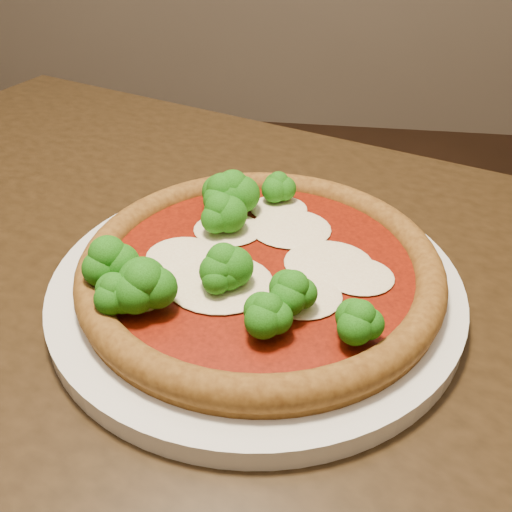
# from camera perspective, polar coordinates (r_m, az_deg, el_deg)

# --- Properties ---
(dining_table) EXTENTS (1.27, 1.08, 0.75)m
(dining_table) POSITION_cam_1_polar(r_m,az_deg,el_deg) (0.57, -7.49, -12.42)
(dining_table) COLOR black
(dining_table) RESTS_ON floor
(plate) EXTENTS (0.35, 0.35, 0.02)m
(plate) POSITION_cam_1_polar(r_m,az_deg,el_deg) (0.49, -0.00, -2.97)
(plate) COLOR silver
(plate) RESTS_ON dining_table
(pizza) EXTENTS (0.30, 0.30, 0.06)m
(pizza) POSITION_cam_1_polar(r_m,az_deg,el_deg) (0.47, -0.42, -0.58)
(pizza) COLOR brown
(pizza) RESTS_ON plate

